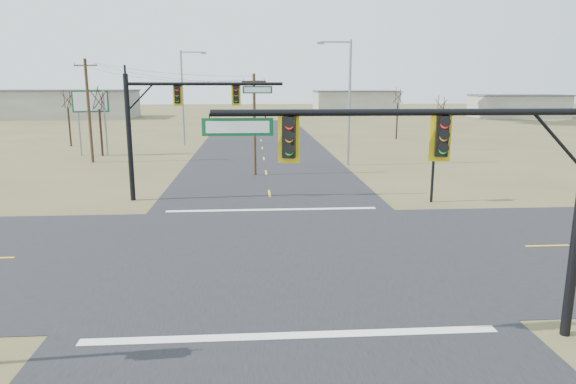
% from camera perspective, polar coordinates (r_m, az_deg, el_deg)
% --- Properties ---
extents(ground, '(320.00, 320.00, 0.00)m').
position_cam_1_polar(ground, '(22.19, -1.05, -6.71)').
color(ground, brown).
rests_on(ground, ground).
extents(road_ew, '(160.00, 14.00, 0.02)m').
position_cam_1_polar(road_ew, '(22.19, -1.05, -6.69)').
color(road_ew, black).
rests_on(road_ew, ground).
extents(road_ns, '(14.00, 160.00, 0.02)m').
position_cam_1_polar(road_ns, '(22.19, -1.05, -6.68)').
color(road_ns, black).
rests_on(road_ns, ground).
extents(stop_bar_near, '(12.00, 0.40, 0.01)m').
position_cam_1_polar(stop_bar_near, '(15.28, 0.44, -15.65)').
color(stop_bar_near, silver).
rests_on(stop_bar_near, road_ns).
extents(stop_bar_far, '(12.00, 0.40, 0.01)m').
position_cam_1_polar(stop_bar_far, '(29.38, -1.79, -1.97)').
color(stop_bar_far, silver).
rests_on(stop_bar_far, road_ns).
extents(mast_arm_near, '(10.34, 0.52, 6.99)m').
position_cam_1_polar(mast_arm_near, '(14.20, 17.54, 3.24)').
color(mast_arm_near, black).
rests_on(mast_arm_near, ground).
extents(mast_arm_far, '(9.48, 0.44, 7.68)m').
position_cam_1_polar(mast_arm_far, '(32.03, -12.40, 8.85)').
color(mast_arm_far, black).
rests_on(mast_arm_far, ground).
extents(pedestal_signal_ne, '(0.60, 0.51, 4.05)m').
position_cam_1_polar(pedestal_signal_ne, '(31.93, 16.00, 4.11)').
color(pedestal_signal_ne, black).
rests_on(pedestal_signal_ne, ground).
extents(utility_pole_near, '(1.86, 0.71, 7.84)m').
position_cam_1_polar(utility_pole_near, '(40.07, -3.75, 7.70)').
color(utility_pole_near, '#422F1C').
rests_on(utility_pole_near, ground).
extents(utility_pole_far, '(2.20, 0.78, 9.26)m').
position_cam_1_polar(utility_pole_far, '(49.98, -21.26, 8.56)').
color(utility_pole_far, '#422F1C').
rests_on(utility_pole_far, ground).
extents(highway_sign, '(3.31, 1.06, 6.44)m').
position_cam_1_polar(highway_sign, '(54.92, -21.03, 8.51)').
color(highway_sign, gray).
rests_on(highway_sign, ground).
extents(streetlight_a, '(2.99, 0.31, 10.72)m').
position_cam_1_polar(streetlight_a, '(45.20, 6.56, 10.53)').
color(streetlight_a, gray).
rests_on(streetlight_a, ground).
extents(streetlight_c, '(3.00, 0.33, 10.78)m').
position_cam_1_polar(streetlight_c, '(61.34, -11.43, 10.77)').
color(streetlight_c, gray).
rests_on(streetlight_c, ground).
extents(bare_tree_a, '(3.53, 3.53, 7.26)m').
position_cam_1_polar(bare_tree_a, '(54.18, -20.33, 9.81)').
color(bare_tree_a, black).
rests_on(bare_tree_a, ground).
extents(bare_tree_b, '(3.50, 3.50, 6.76)m').
position_cam_1_polar(bare_tree_b, '(64.02, -23.34, 9.51)').
color(bare_tree_b, black).
rests_on(bare_tree_b, ground).
extents(bare_tree_c, '(3.47, 3.47, 6.21)m').
position_cam_1_polar(bare_tree_c, '(57.63, 16.63, 9.27)').
color(bare_tree_c, black).
rests_on(bare_tree_c, ground).
extents(bare_tree_d, '(3.40, 3.40, 6.94)m').
position_cam_1_polar(bare_tree_d, '(68.13, 12.13, 10.45)').
color(bare_tree_d, black).
rests_on(bare_tree_d, ground).
extents(warehouse_left, '(28.00, 14.00, 5.50)m').
position_cam_1_polar(warehouse_left, '(117.71, -23.57, 8.89)').
color(warehouse_left, '#9D988B').
rests_on(warehouse_left, ground).
extents(warehouse_mid, '(20.00, 12.00, 5.00)m').
position_cam_1_polar(warehouse_mid, '(133.64, 7.41, 9.92)').
color(warehouse_mid, '#9D988B').
rests_on(warehouse_mid, ground).
extents(warehouse_right, '(18.00, 10.00, 4.50)m').
position_cam_1_polar(warehouse_right, '(120.00, 24.19, 8.64)').
color(warehouse_right, '#9D988B').
rests_on(warehouse_right, ground).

